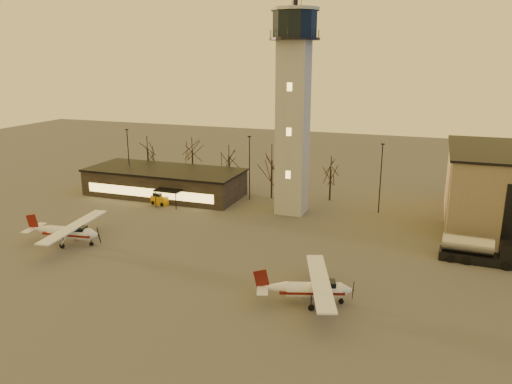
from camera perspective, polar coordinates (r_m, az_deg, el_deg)
ground at (r=46.95m, az=-6.36°, el=-12.67°), size 220.00×220.00×0.00m
control_tower at (r=69.84m, az=4.29°, el=10.61°), size 6.80×6.80×32.60m
terminal at (r=82.56m, az=-10.38°, el=1.14°), size 25.40×12.20×4.30m
light_poles at (r=72.35m, az=4.72°, el=2.00°), size 58.50×12.25×10.14m
tree_row at (r=84.35m, az=-3.15°, el=4.30°), size 37.20×9.20×8.80m
cessna_front at (r=46.69m, az=6.81°, el=-11.28°), size 9.70×11.92×3.33m
cessna_rear at (r=64.01m, az=-20.30°, el=-4.63°), size 10.12×12.75×3.50m
fuel_truck at (r=60.16m, az=24.00°, el=-6.31°), size 8.07×2.93×2.95m
service_cart at (r=77.81m, az=-10.86°, el=-0.88°), size 3.06×2.28×1.77m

